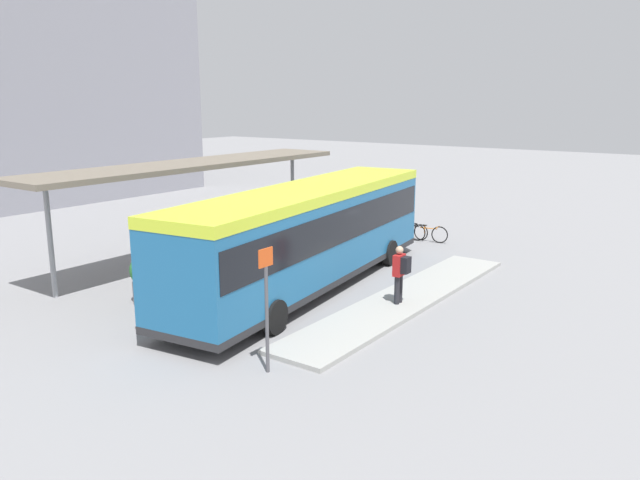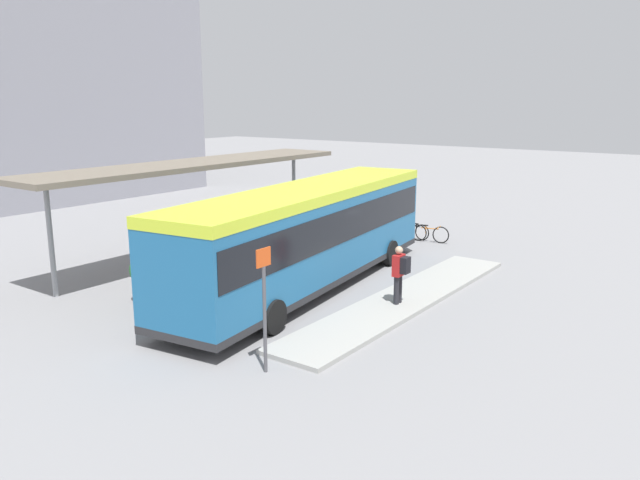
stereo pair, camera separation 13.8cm
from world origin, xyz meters
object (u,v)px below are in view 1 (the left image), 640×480
platform_sign (267,305)px  bicycle_black (412,230)px  bicycle_blue (375,226)px  potted_planter_near_shelter (146,278)px  bicycle_orange (428,233)px  city_bus (308,230)px  pedestrian_waiting (400,271)px  bicycle_white (394,228)px

platform_sign → bicycle_black: bearing=15.0°
bicycle_blue → potted_planter_near_shelter: potted_planter_near_shelter is taller
platform_sign → bicycle_orange: bearing=11.7°
city_bus → bicycle_orange: (8.22, -0.17, -1.52)m
city_bus → bicycle_orange: size_ratio=7.64×
bicycle_black → city_bus: bearing=99.8°
city_bus → bicycle_blue: size_ratio=8.00×
platform_sign → pedestrian_waiting: bearing=-2.5°
pedestrian_waiting → bicycle_white: 9.78m
pedestrian_waiting → potted_planter_near_shelter: size_ratio=1.16×
bicycle_white → bicycle_black: bearing=-176.5°
platform_sign → bicycle_white: bearing=18.2°
pedestrian_waiting → bicycle_orange: (8.21, 3.09, -0.72)m
bicycle_blue → potted_planter_near_shelter: 12.24m
bicycle_white → bicycle_blue: bicycle_white is taller
bicycle_orange → city_bus: bearing=-99.6°
bicycle_black → bicycle_white: (0.06, 0.88, 0.01)m
bicycle_orange → bicycle_blue: 2.65m
bicycle_white → platform_sign: size_ratio=0.59×
city_bus → bicycle_orange: 8.36m
city_bus → bicycle_black: size_ratio=7.90×
bicycle_orange → bicycle_black: bearing=159.9°
bicycle_orange → bicycle_white: 1.79m
bicycle_black → potted_planter_near_shelter: 12.57m
pedestrian_waiting → platform_sign: 5.59m
pedestrian_waiting → potted_planter_near_shelter: (-3.96, 6.25, -0.32)m
bicycle_orange → platform_sign: platform_sign is taller
bicycle_black → bicycle_blue: (-0.13, 1.77, -0.00)m
pedestrian_waiting → potted_planter_near_shelter: 7.41m
pedestrian_waiting → bicycle_orange: size_ratio=1.01×
bicycle_black → potted_planter_near_shelter: bearing=84.5°
bicycle_blue → platform_sign: bearing=115.2°
bicycle_white → potted_planter_near_shelter: (-12.41, 1.39, 0.41)m
potted_planter_near_shelter → platform_sign: size_ratio=0.52×
bicycle_blue → bicycle_white: bearing=-164.4°
pedestrian_waiting → bicycle_orange: 8.81m
bicycle_orange → potted_planter_near_shelter: size_ratio=1.14×
bicycle_black → platform_sign: size_ratio=0.57×
pedestrian_waiting → bicycle_black: size_ratio=1.05×
pedestrian_waiting → city_bus: bearing=-2.0°
bicycle_orange → potted_planter_near_shelter: 12.58m
pedestrian_waiting → bicycle_black: bearing=-66.7°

